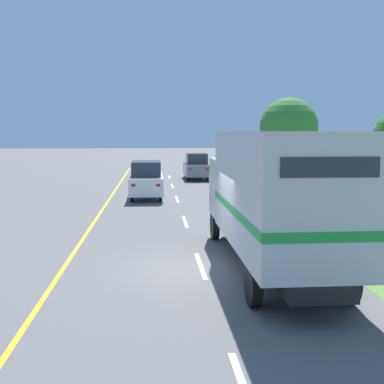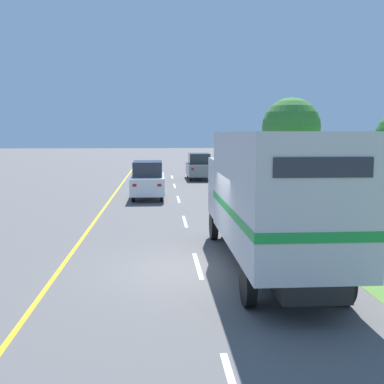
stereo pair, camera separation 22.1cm
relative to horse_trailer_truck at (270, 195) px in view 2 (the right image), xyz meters
name	(u,v)px [view 2 (the right image)]	position (x,y,z in m)	size (l,w,h in m)	color
ground_plane	(199,269)	(-1.83, 0.30, -2.03)	(200.00, 200.00, 0.00)	#5B5959
edge_line_yellow	(102,211)	(-5.53, 10.05, -2.03)	(0.12, 54.38, 0.01)	yellow
centre_dash_near	(198,265)	(-1.83, 0.65, -2.03)	(0.12, 2.60, 0.01)	white
centre_dash_mid_a	(185,221)	(-1.83, 7.25, -2.03)	(0.12, 2.60, 0.01)	white
centre_dash_mid_b	(178,199)	(-1.83, 13.85, -2.03)	(0.12, 2.60, 0.01)	white
centre_dash_far	(175,186)	(-1.83, 20.45, -2.03)	(0.12, 2.60, 0.01)	white
centre_dash_farthest	(172,177)	(-1.83, 27.05, -2.03)	(0.12, 2.60, 0.01)	white
horse_trailer_truck	(270,195)	(0.00, 0.00, 0.00)	(2.40, 8.56, 3.65)	black
lead_car_white	(148,180)	(-3.49, 14.35, -1.00)	(1.80, 4.34, 2.06)	black
lead_car_grey_ahead	(199,166)	(0.21, 25.04, -1.02)	(1.80, 4.38, 2.02)	black
highway_sign	(313,175)	(4.13, 9.26, -0.32)	(1.94, 0.09, 2.78)	#9E9EA3
roadside_tree_mid	(291,127)	(6.26, 20.77, 1.97)	(4.01, 4.01, 6.02)	brown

